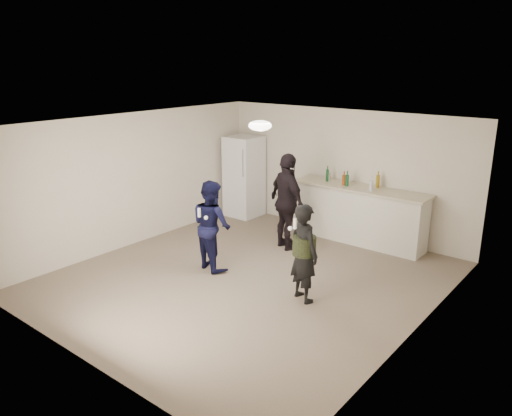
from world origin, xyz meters
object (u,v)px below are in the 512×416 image
Objects in this scene: spectator at (287,202)px; man at (212,225)px; shaker at (329,177)px; woman at (304,253)px; fridge at (244,176)px; counter at (358,215)px.

man is at bearing 97.95° from spectator.
woman is at bearing -65.64° from shaker.
man is at bearing -102.26° from shaker.
woman is at bearing -166.75° from man.
fridge is 1.18× the size of man.
fridge is at bearing -176.52° from shaker.
fridge is 4.29m from woman.
fridge reaches higher than counter.
fridge is 2.25m from spectator.
spectator reaches higher than shaker.
shaker is 3.09m from woman.
spectator reaches higher than woman.
woman is at bearing -38.29° from fridge.
counter is 1.44× the size of spectator.
woman is (3.37, -2.66, -0.16)m from fridge.
spectator reaches higher than counter.
counter is 0.97m from shaker.
fridge is 10.59× the size of shaker.
spectator reaches higher than man.
woman is at bearing -78.83° from counter.
fridge is at bearing -4.68° from spectator.
fridge is 3.04m from man.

